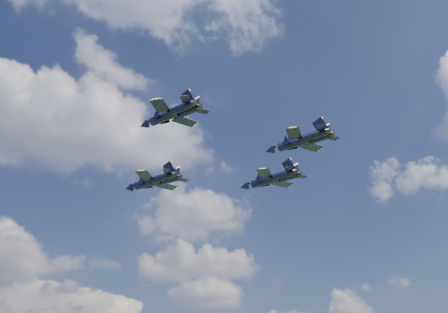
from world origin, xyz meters
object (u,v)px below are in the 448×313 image
jet_lead (146,183)px  jet_left (163,117)px  jet_right (263,181)px  jet_slot (291,143)px

jet_lead → jet_left: 25.79m
jet_left → jet_lead: bearing=49.6°
jet_left → jet_right: jet_right is taller
jet_lead → jet_right: size_ratio=0.95×
jet_left → jet_slot: bearing=-41.6°
jet_slot → jet_left: bearing=139.0°
jet_lead → jet_right: 25.22m
jet_left → jet_right: 32.93m
jet_slot → jet_lead: bearing=91.2°
jet_left → jet_slot: jet_left is taller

